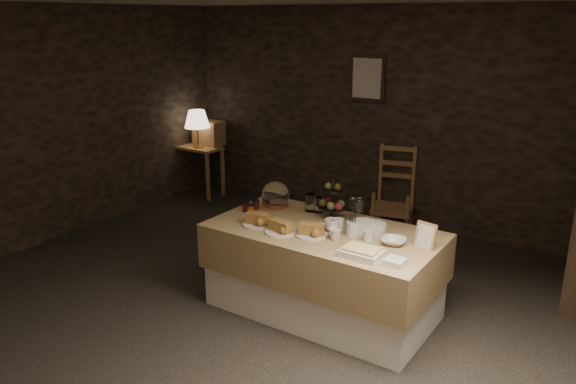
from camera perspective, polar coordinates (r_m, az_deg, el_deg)
The scene contains 27 objects.
ground_plane at distance 5.30m, azimuth -3.24°, elevation -10.25°, with size 5.50×5.00×0.01m, color black.
room_shell at distance 4.78m, azimuth -3.56°, elevation 6.57°, with size 5.52×5.02×2.60m.
buffet_table at distance 4.83m, azimuth 3.60°, elevation -7.37°, with size 1.92×1.02×0.76m.
console_table at distance 8.05m, azimuth -9.08°, elevation 3.70°, with size 0.66×0.38×0.71m.
table_lamp at distance 7.87m, azimuth -9.24°, elevation 7.29°, with size 0.35×0.35×0.52m.
wine_rack at distance 8.08m, azimuth -8.05°, elevation 5.98°, with size 0.42×0.26×0.34m, color #905E37.
chair at distance 6.84m, azimuth 10.88°, elevation -0.06°, with size 0.56×0.54×0.77m.
framed_picture at distance 6.92m, azimuth 8.08°, elevation 11.38°, with size 0.45×0.04×0.55m.
plate_stack_a at distance 4.64m, azimuth 7.67°, elevation -3.53°, with size 0.19×0.19×0.10m, color silver.
plate_stack_b at distance 4.65m, azimuth 8.72°, elevation -3.66°, with size 0.20×0.20×0.09m, color silver.
cutlery_holder at distance 4.56m, azimuth 6.59°, elevation -3.75°, with size 0.10×0.10×0.12m, color silver.
cup_a at distance 4.65m, azimuth 4.45°, elevation -3.36°, with size 0.13×0.13×0.10m, color silver.
cup_b at distance 4.48m, azimuth 4.79°, elevation -4.25°, with size 0.11×0.11×0.10m, color silver.
mug_c at distance 4.69m, azimuth 5.13°, elevation -3.28°, with size 0.09×0.09×0.10m, color silver.
mug_d at distance 4.49m, azimuth 8.16°, elevation -4.39°, with size 0.08×0.08×0.09m, color silver.
bowl at distance 4.46m, azimuth 10.68°, elevation -4.94°, with size 0.19×0.19×0.05m, color silver.
cake_dome at distance 5.19m, azimuth -1.28°, elevation -0.48°, with size 0.26×0.26×0.26m.
fruit_stand at distance 4.92m, azimuth 4.53°, elevation -1.11°, with size 0.25×0.25×0.36m.
bread_platter_left at distance 4.78m, azimuth -3.14°, elevation -2.91°, with size 0.26×0.26×0.11m.
bread_platter_center at distance 4.60m, azimuth -0.78°, elevation -3.69°, with size 0.26×0.26×0.11m.
bread_platter_right at distance 4.55m, azimuth 2.42°, elevation -3.99°, with size 0.26×0.26×0.11m.
jam_jars at distance 5.16m, azimuth -3.16°, elevation -1.40°, with size 0.18×0.32×0.07m.
tart_dish at distance 4.20m, azimuth 7.51°, elevation -6.09°, with size 0.30×0.22×0.07m.
square_dish at distance 4.11m, azimuth 10.79°, elevation -6.98°, with size 0.14×0.14×0.04m, color silver.
menu_frame at distance 4.43m, azimuth 13.76°, elevation -4.41°, with size 0.17×0.02×0.22m, color #905E37.
storage_jar_a at distance 5.10m, azimuth 2.30°, elevation -1.08°, with size 0.10×0.10×0.16m, color white.
storage_jar_b at distance 5.08m, azimuth 3.12°, elevation -1.29°, with size 0.09×0.09×0.14m, color white.
Camera 1 is at (2.85, -3.73, 2.46)m, focal length 35.00 mm.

